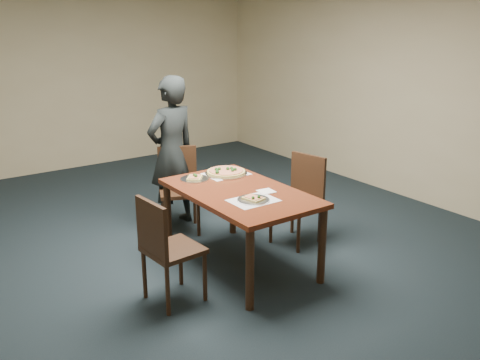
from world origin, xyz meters
TOP-DOWN VIEW (x-y plane):
  - ground at (0.00, 0.00)m, footprint 8.00×8.00m
  - room_shell at (0.00, 0.00)m, footprint 8.00×8.00m
  - dining_table at (0.09, -0.21)m, footprint 0.90×1.50m
  - chair_far at (0.07, 0.93)m, footprint 0.56×0.56m
  - chair_left at (-0.79, -0.41)m, footprint 0.45×0.45m
  - chair_right at (0.94, -0.09)m, footprint 0.49×0.49m
  - diner at (0.08, 1.08)m, footprint 0.67×0.50m
  - placemat_main at (0.27, 0.29)m, footprint 0.42×0.32m
  - placemat_near at (0.03, -0.50)m, footprint 0.40×0.30m
  - pizza_pan at (0.27, 0.29)m, footprint 0.42×0.42m
  - slice_plate_near at (0.03, -0.50)m, footprint 0.28×0.28m
  - slice_plate_far at (-0.08, 0.32)m, footprint 0.28×0.28m
  - napkin at (0.26, -0.38)m, footprint 0.15×0.15m

SIDE VIEW (x-z plane):
  - ground at x=0.00m, z-range 0.00..0.00m
  - chair_far at x=0.07m, z-range 0.06..0.97m
  - chair_left at x=-0.79m, z-range 0.06..0.97m
  - chair_right at x=0.94m, z-range 0.06..0.97m
  - dining_table at x=0.09m, z-range 0.28..1.03m
  - placemat_main at x=0.27m, z-range 0.75..0.75m
  - placemat_near at x=0.03m, z-range 0.75..0.75m
  - napkin at x=0.26m, z-range 0.75..0.76m
  - slice_plate_far at x=-0.08m, z-range 0.73..0.79m
  - slice_plate_near at x=0.03m, z-range 0.74..0.79m
  - pizza_pan at x=0.27m, z-range 0.74..0.81m
  - diner at x=0.08m, z-range 0.00..1.67m
  - room_shell at x=0.00m, z-range -2.26..5.74m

